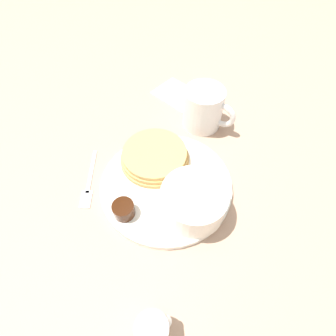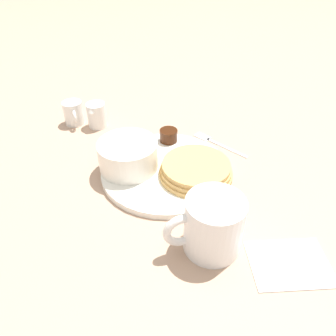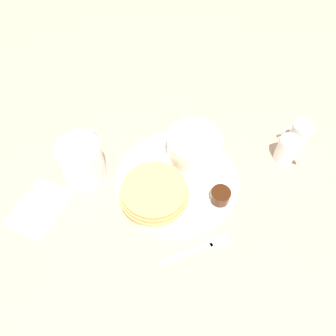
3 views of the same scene
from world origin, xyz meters
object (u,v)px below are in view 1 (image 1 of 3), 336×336
at_px(fork, 89,184).
at_px(coffee_mug, 204,109).
at_px(creamer_pitcher_near, 152,331).
at_px(bowl, 194,201).
at_px(plate, 166,185).

bearing_deg(fork, coffee_mug, -99.87).
xyz_separation_m(coffee_mug, creamer_pitcher_near, (-0.22, 0.36, -0.02)).
xyz_separation_m(bowl, coffee_mug, (0.13, -0.19, 0.00)).
bearing_deg(bowl, plate, -5.06).
xyz_separation_m(plate, coffee_mug, (0.06, -0.18, 0.04)).
distance_m(plate, bowl, 0.08).
bearing_deg(creamer_pitcher_near, plate, -49.84).
bearing_deg(plate, coffee_mug, -71.36).
bearing_deg(coffee_mug, plate, 108.64).
relative_size(bowl, coffee_mug, 0.95).
height_order(plate, creamer_pitcher_near, creamer_pitcher_near).
xyz_separation_m(plate, creamer_pitcher_near, (-0.16, 0.18, 0.02)).
distance_m(bowl, fork, 0.21).
bearing_deg(plate, creamer_pitcher_near, 130.16).
bearing_deg(plate, fork, 43.11).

